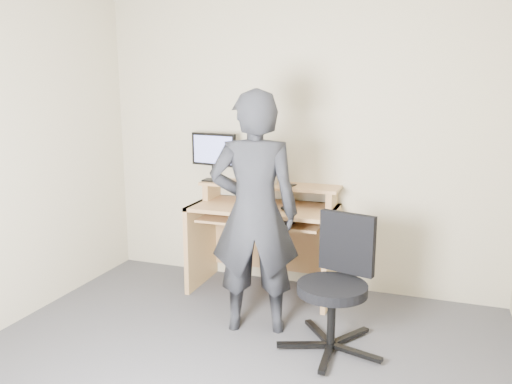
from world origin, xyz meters
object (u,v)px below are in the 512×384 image
Objects in this scene: desk at (267,227)px; person at (254,213)px; monitor at (214,153)px; office_chair at (337,279)px.

desk is 0.70× the size of person.
person is (0.15, -0.74, 0.31)m from desk.
monitor is 0.50× the size of office_chair.
person is (0.65, -0.78, -0.31)m from monitor.
desk reaches higher than office_chair.
office_chair is at bearing 158.02° from person.
monitor is at bearing 175.69° from desk.
desk is 0.79m from monitor.
office_chair is (0.76, -0.81, -0.07)m from desk.
office_chair is at bearing -23.13° from monitor.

